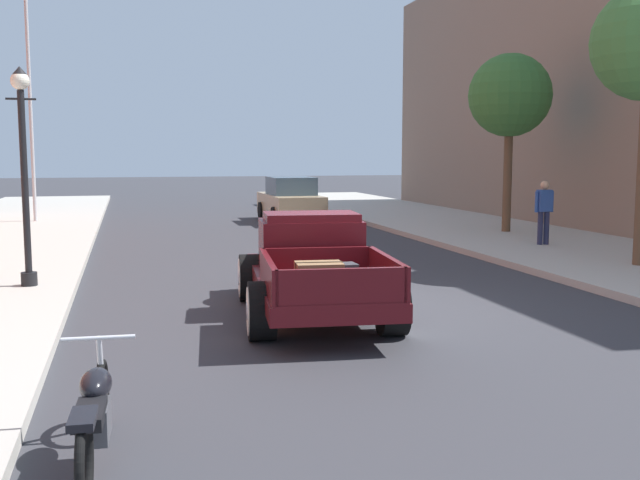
# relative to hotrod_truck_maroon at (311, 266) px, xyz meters

# --- Properties ---
(ground_plane) EXTENTS (140.00, 140.00, 0.00)m
(ground_plane) POSITION_rel_hotrod_truck_maroon_xyz_m (0.80, 0.01, -0.75)
(ground_plane) COLOR #333338
(hotrod_truck_maroon) EXTENTS (2.52, 5.06, 1.58)m
(hotrod_truck_maroon) POSITION_rel_hotrod_truck_maroon_xyz_m (0.00, 0.00, 0.00)
(hotrod_truck_maroon) COLOR #510F14
(hotrod_truck_maroon) RESTS_ON ground
(motorcycle_parked) EXTENTS (0.62, 2.12, 0.93)m
(motorcycle_parked) POSITION_rel_hotrod_truck_maroon_xyz_m (-3.06, -5.11, -0.31)
(motorcycle_parked) COLOR black
(motorcycle_parked) RESTS_ON ground
(car_background_tan) EXTENTS (1.88, 4.31, 1.65)m
(car_background_tan) POSITION_rel_hotrod_truck_maroon_xyz_m (3.02, 15.28, 0.01)
(car_background_tan) COLOR tan
(car_background_tan) RESTS_ON ground
(pedestrian_sidewalk_right) EXTENTS (0.53, 0.22, 1.65)m
(pedestrian_sidewalk_right) POSITION_rel_hotrod_truck_maroon_xyz_m (7.66, 5.82, 0.33)
(pedestrian_sidewalk_right) COLOR #232847
(pedestrian_sidewalk_right) RESTS_ON sidewalk_right
(street_lamp_near) EXTENTS (0.50, 0.32, 3.85)m
(street_lamp_near) POSITION_rel_hotrod_truck_maroon_xyz_m (-4.50, 2.82, 1.63)
(street_lamp_near) COLOR black
(street_lamp_near) RESTS_ON sidewalk_left
(flagpole) EXTENTS (1.74, 0.16, 9.16)m
(flagpole) POSITION_rel_hotrod_truck_maroon_xyz_m (-5.67, 16.31, 5.02)
(flagpole) COLOR #B2B2B7
(flagpole) RESTS_ON sidewalk_left
(street_tree_second) EXTENTS (2.46, 2.46, 5.30)m
(street_tree_second) POSITION_rel_hotrod_truck_maroon_xyz_m (8.35, 9.01, 3.43)
(street_tree_second) COLOR brown
(street_tree_second) RESTS_ON sidewalk_right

